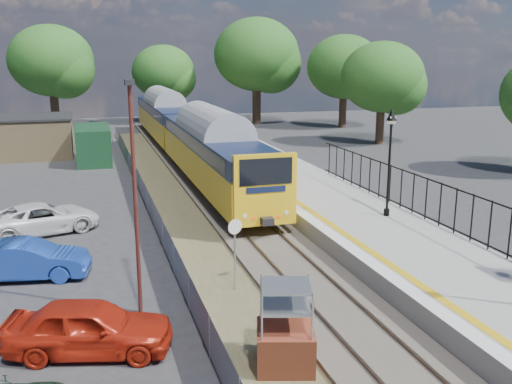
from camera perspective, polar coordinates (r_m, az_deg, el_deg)
name	(u,v)px	position (r m, az deg, el deg)	size (l,w,h in m)	color
ground	(329,307)	(18.25, 7.29, -11.31)	(120.00, 120.00, 0.00)	#2D2D30
track_bed	(236,221)	(26.67, -2.03, -2.94)	(5.90, 80.00, 0.29)	#473F38
platform	(343,215)	(26.59, 8.68, -2.33)	(5.00, 70.00, 0.90)	gray
platform_edge	(301,209)	(25.68, 4.55, -1.73)	(0.90, 70.00, 0.01)	silver
victorian_lamp_north	(391,137)	(24.58, 13.32, 5.34)	(0.44, 0.44, 4.60)	black
palisade_fence	(468,215)	(22.67, 20.43, -2.18)	(0.12, 26.00, 2.00)	black
wire_fence	(149,204)	(28.12, -10.62, -1.23)	(0.06, 52.00, 1.20)	#999EA3
outbuilding	(32,138)	(46.88, -21.47, 5.05)	(10.80, 10.10, 3.12)	#A2885B
tree_line	(171,67)	(57.70, -8.54, 12.30)	(56.80, 43.80, 11.88)	#332319
train	(183,129)	(43.00, -7.32, 6.29)	(2.82, 40.83, 3.51)	gold
brick_plinth	(285,328)	(14.43, 2.97, -13.44)	(1.74, 1.74, 2.26)	brown
speed_sign	(235,244)	(18.59, -2.13, -5.18)	(0.49, 0.17, 2.51)	#999EA3
carpark_lamp	(134,185)	(16.83, -12.06, 0.70)	(0.25, 0.50, 6.97)	#4D1E19
car_red	(90,327)	(15.85, -16.31, -12.85)	(1.72, 4.28, 1.46)	#B72310
car_blue	(27,260)	(21.53, -21.89, -6.32)	(1.45, 4.16, 1.37)	#193A98
car_yellow	(3,260)	(22.02, -23.99, -6.27)	(1.73, 4.27, 1.24)	gold
car_white	(43,218)	(26.74, -20.52, -2.47)	(2.22, 4.81, 1.34)	white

